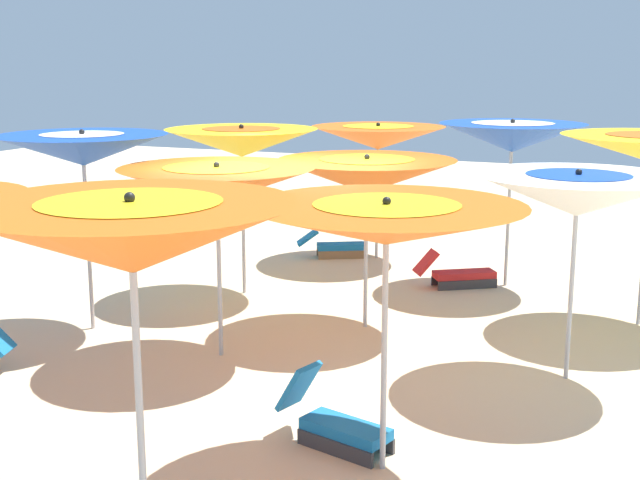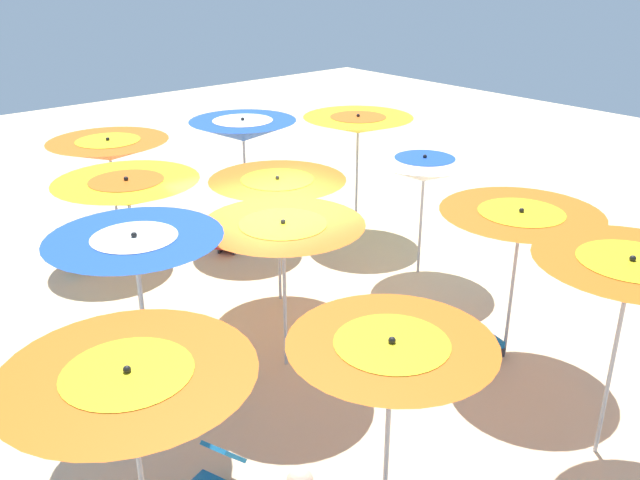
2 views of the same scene
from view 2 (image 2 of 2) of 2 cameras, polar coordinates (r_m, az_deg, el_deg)
ground at (r=10.89m, az=-2.92°, el=-7.74°), size 38.11×38.11×0.04m
beach_umbrella_0 at (r=6.22m, az=-15.66°, el=-11.86°), size 2.24×2.24×2.30m
beach_umbrella_1 at (r=6.37m, az=5.98°, el=-9.72°), size 1.95×1.95×2.32m
beach_umbrella_2 at (r=8.03m, az=24.42°, el=-2.99°), size 2.09×2.09×2.58m
beach_umbrella_3 at (r=8.29m, az=-15.15°, el=-0.95°), size 2.08×2.08×2.54m
beach_umbrella_4 at (r=9.17m, az=-3.08°, el=0.29°), size 2.21×2.21×2.26m
beach_umbrella_5 at (r=9.77m, az=16.39°, el=1.38°), size 2.23×2.23×2.32m
beach_umbrella_6 at (r=10.62m, az=-15.80°, el=3.84°), size 2.17×2.17×2.47m
beach_umbrella_7 at (r=11.08m, az=-3.56°, el=4.09°), size 2.23×2.23×2.23m
beach_umbrella_8 at (r=12.21m, az=8.70°, el=5.87°), size 2.14×2.14×2.27m
beach_umbrella_9 at (r=13.61m, az=-17.24°, el=7.20°), size 2.26×2.26×2.33m
beach_umbrella_10 at (r=13.87m, az=-6.45°, el=9.10°), size 2.14×2.14×2.51m
beach_umbrella_11 at (r=14.12m, az=3.20°, el=9.61°), size 2.25×2.25×2.51m
lounger_0 at (r=10.32m, az=12.49°, el=-8.66°), size 1.14×0.62×0.69m
lounger_2 at (r=13.87m, az=-7.33°, el=0.12°), size 1.21×0.97×0.59m
lounger_3 at (r=13.77m, az=-18.34°, el=-1.12°), size 1.21×0.86×0.50m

